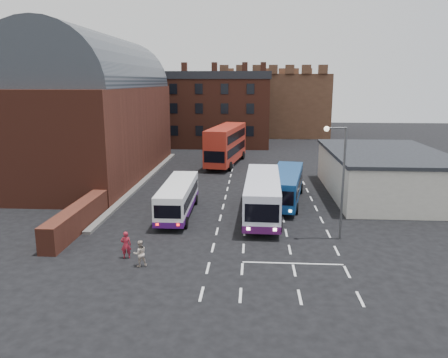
# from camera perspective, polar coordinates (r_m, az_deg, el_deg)

# --- Properties ---
(ground) EXTENTS (180.00, 180.00, 0.00)m
(ground) POSITION_cam_1_polar(r_m,az_deg,el_deg) (29.69, -1.31, -8.39)
(ground) COLOR black
(railway_station) EXTENTS (12.00, 28.00, 16.00)m
(railway_station) POSITION_cam_1_polar(r_m,az_deg,el_deg) (51.92, -16.68, 8.79)
(railway_station) COLOR #602B1E
(railway_station) RESTS_ON ground
(forecourt_wall) EXTENTS (1.20, 10.00, 1.80)m
(forecourt_wall) POSITION_cam_1_polar(r_m,az_deg,el_deg) (33.66, -18.63, -4.88)
(forecourt_wall) COLOR #602B1E
(forecourt_wall) RESTS_ON ground
(cream_building) EXTENTS (10.40, 16.40, 4.25)m
(cream_building) POSITION_cam_1_polar(r_m,az_deg,el_deg) (44.25, 20.14, 0.79)
(cream_building) COLOR beige
(cream_building) RESTS_ON ground
(brick_terrace) EXTENTS (22.00, 10.00, 11.00)m
(brick_terrace) POSITION_cam_1_polar(r_m,az_deg,el_deg) (74.27, -2.79, 8.65)
(brick_terrace) COLOR brown
(brick_terrace) RESTS_ON ground
(castle_keep) EXTENTS (22.00, 22.00, 12.00)m
(castle_keep) POSITION_cam_1_polar(r_m,az_deg,el_deg) (93.78, 6.05, 9.73)
(castle_keep) COLOR brown
(castle_keep) RESTS_ON ground
(bus_white_outbound) EXTENTS (2.54, 9.66, 2.63)m
(bus_white_outbound) POSITION_cam_1_polar(r_m,az_deg,el_deg) (35.65, -6.03, -2.22)
(bus_white_outbound) COLOR white
(bus_white_outbound) RESTS_ON ground
(bus_white_inbound) EXTENTS (3.17, 11.67, 3.17)m
(bus_white_inbound) POSITION_cam_1_polar(r_m,az_deg,el_deg) (35.08, 5.06, -1.91)
(bus_white_inbound) COLOR white
(bus_white_inbound) RESTS_ON ground
(bus_blue) EXTENTS (3.95, 10.60, 2.83)m
(bus_blue) POSITION_cam_1_polar(r_m,az_deg,el_deg) (39.24, 8.11, -0.72)
(bus_blue) COLOR navy
(bus_blue) RESTS_ON ground
(bus_red_double) EXTENTS (4.79, 12.75, 4.98)m
(bus_red_double) POSITION_cam_1_polar(r_m,az_deg,el_deg) (56.75, 0.28, 4.53)
(bus_red_double) COLOR red
(bus_red_double) RESTS_ON ground
(street_lamp) EXTENTS (1.57, 0.52, 7.81)m
(street_lamp) POSITION_cam_1_polar(r_m,az_deg,el_deg) (30.11, 14.89, 0.83)
(street_lamp) COLOR #515254
(street_lamp) RESTS_ON ground
(pedestrian_red) EXTENTS (0.71, 0.55, 1.72)m
(pedestrian_red) POSITION_cam_1_polar(r_m,az_deg,el_deg) (27.69, -12.68, -8.39)
(pedestrian_red) COLOR maroon
(pedestrian_red) RESTS_ON ground
(pedestrian_beige) EXTENTS (0.96, 0.88, 1.59)m
(pedestrian_beige) POSITION_cam_1_polar(r_m,az_deg,el_deg) (26.41, -10.92, -9.52)
(pedestrian_beige) COLOR #C2AE9E
(pedestrian_beige) RESTS_ON ground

